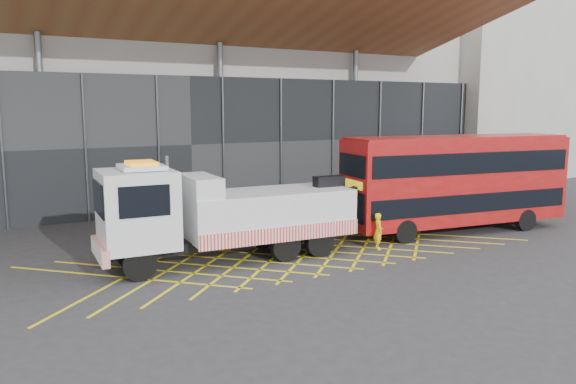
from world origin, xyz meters
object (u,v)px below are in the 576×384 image
recovery_truck (222,213)px  bus_towed (456,179)px  bus_second (506,167)px  worker (378,231)px

recovery_truck → bus_towed: size_ratio=1.02×
recovery_truck → bus_towed: (12.31, -0.73, 0.69)m
recovery_truck → bus_second: (21.65, 3.89, 0.37)m
bus_towed → worker: bearing=-163.1°
bus_towed → recovery_truck: bearing=-175.8°
bus_towed → bus_second: bus_towed is taller
recovery_truck → bus_towed: 12.35m
bus_towed → worker: 5.95m
recovery_truck → worker: recovery_truck is taller
bus_second → worker: size_ratio=6.56×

